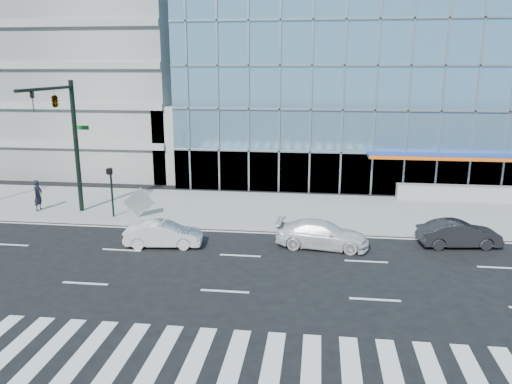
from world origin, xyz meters
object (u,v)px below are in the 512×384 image
white_suv (322,234)px  pedestrian (38,195)px  white_sedan (164,234)px  dark_sedan (459,234)px  ped_signal_post (111,185)px  tilted_panel (139,202)px  traffic_signal (61,116)px

white_suv → pedestrian: size_ratio=2.41×
white_sedan → dark_sedan: 14.99m
pedestrian → ped_signal_post: bearing=-96.8°
white_suv → white_sedan: (-7.99, -0.89, -0.04)m
pedestrian → tilted_panel: 6.81m
ped_signal_post → white_suv: (12.43, -3.24, -1.47)m
white_suv → pedestrian: pedestrian is taller
white_sedan → pedestrian: size_ratio=2.01×
traffic_signal → pedestrian: traffic_signal is taller
traffic_signal → white_suv: traffic_signal is taller
ped_signal_post → white_sedan: bearing=-42.9°
traffic_signal → white_suv: (14.92, -2.86, -5.49)m
ped_signal_post → dark_sedan: 19.50m
white_suv → white_sedan: white_suv is taller
traffic_signal → tilted_panel: 6.57m
white_sedan → tilted_panel: tilted_panel is taller
white_sedan → pedestrian: bearing=56.3°
ped_signal_post → pedestrian: size_ratio=1.55×
white_suv → dark_sedan: bearing=-75.9°
white_sedan → pedestrian: 10.81m
pedestrian → tilted_panel: pedestrian is taller
white_suv → dark_sedan: white_suv is taller
ped_signal_post → pedestrian: (-5.18, 0.79, -1.03)m
ped_signal_post → pedestrian: 5.34m
tilted_panel → ped_signal_post: bearing=157.0°
dark_sedan → tilted_panel: bearing=74.6°
traffic_signal → dark_sedan: bearing=-5.0°
ped_signal_post → white_sedan: (4.43, -4.13, -1.50)m
ped_signal_post → white_sedan: 6.24m
pedestrian → tilted_panel: (6.78, -0.63, -0.06)m
ped_signal_post → white_suv: ped_signal_post is taller
traffic_signal → ped_signal_post: (2.50, 0.37, -4.02)m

